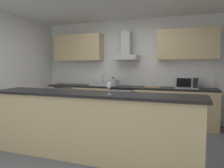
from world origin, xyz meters
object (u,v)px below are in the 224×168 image
oven (124,104)px  refrigerator (68,102)px  range_hood (126,51)px  chopping_board (152,87)px  kettle (113,82)px  sink (101,85)px  wine_glass (109,86)px  microwave (187,82)px

oven → refrigerator: (-1.62, -0.00, -0.03)m
range_hood → chopping_board: size_ratio=2.12×
kettle → chopping_board: bearing=0.6°
sink → wine_glass: 2.62m
sink → microwave: bearing=-1.1°
chopping_board → refrigerator: bearing=179.5°
refrigerator → chopping_board: bearing=-0.5°
refrigerator → sink: sink is taller
microwave → kettle: bearing=-179.8°
refrigerator → kettle: (1.34, -0.03, 0.58)m
range_hood → refrigerator: bearing=-175.3°
sink → kettle: sink is taller
microwave → kettle: (-1.75, -0.01, -0.04)m
refrigerator → range_hood: size_ratio=1.18×
wine_glass → kettle: bearing=108.1°
wine_glass → sink: bearing=115.1°
oven → sink: size_ratio=1.60×
sink → wine_glass: wine_glass is taller
oven → wine_glass: size_ratio=4.50×
wine_glass → oven: bearing=101.5°
range_hood → microwave: bearing=-6.1°
microwave → kettle: microwave is taller
refrigerator → microwave: (3.08, -0.03, 0.62)m
kettle → range_hood: 0.85m
sink → kettle: size_ratio=1.73×
refrigerator → range_hood: 2.12m
kettle → chopping_board: (0.98, 0.01, -0.09)m
oven → refrigerator: oven is taller
range_hood → wine_glass: size_ratio=4.05×
microwave → range_hood: range_hood is taller
microwave → wine_glass: microwave is taller
microwave → chopping_board: size_ratio=1.47×
microwave → oven: bearing=178.9°
oven → wine_glass: 2.50m
kettle → range_hood: (0.28, 0.16, 0.78)m
oven → kettle: size_ratio=2.77×
refrigerator → wine_glass: size_ratio=4.78×
kettle → microwave: bearing=0.2°
wine_glass → chopping_board: size_ratio=0.52×
microwave → chopping_board: (-0.77, 0.00, -0.14)m
refrigerator → microwave: microwave is taller
sink → refrigerator: bearing=-179.2°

